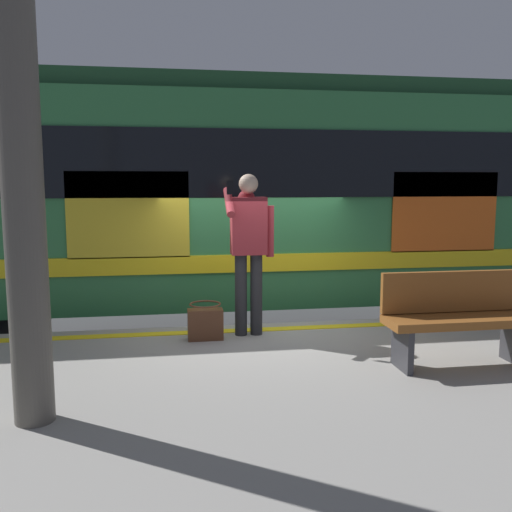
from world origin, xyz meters
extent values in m
plane|color=#3D3D3F|center=(0.00, 0.00, 0.00)|extent=(24.30, 24.30, 0.00)
cube|color=gray|center=(0.00, 2.16, 0.47)|extent=(12.28, 4.32, 0.94)
cube|color=yellow|center=(0.00, 0.30, 0.95)|extent=(12.03, 0.16, 0.01)
cube|color=slate|center=(0.00, -1.38, 0.08)|extent=(15.96, 0.08, 0.16)
cube|color=slate|center=(0.00, -2.82, 0.08)|extent=(15.96, 0.08, 0.16)
cube|color=#2D723F|center=(-0.55, -2.10, 2.43)|extent=(12.52, 2.90, 2.97)
cube|color=#1B4426|center=(-0.55, -2.10, 4.04)|extent=(12.27, 2.66, 0.24)
cube|color=black|center=(-0.55, -0.64, 2.95)|extent=(11.89, 0.03, 0.90)
cube|color=yellow|center=(-0.55, -0.64, 1.62)|extent=(11.89, 0.03, 0.24)
cube|color=#D85919|center=(-2.74, -0.63, 2.29)|extent=(1.56, 0.02, 1.12)
cube|color=gold|center=(1.64, -0.63, 2.29)|extent=(1.56, 0.02, 1.12)
cylinder|color=black|center=(3.51, -3.26, 0.58)|extent=(0.84, 0.12, 0.84)
cylinder|color=black|center=(-4.62, -3.26, 0.58)|extent=(0.84, 0.12, 0.84)
cylinder|color=#262628|center=(0.14, 0.48, 1.42)|extent=(0.14, 0.14, 0.95)
cylinder|color=#262628|center=(0.32, 0.48, 1.42)|extent=(0.14, 0.14, 0.95)
cube|color=maroon|center=(0.23, 0.48, 2.21)|extent=(0.40, 0.24, 0.65)
sphere|color=maroon|center=(0.23, 0.32, 2.52)|extent=(0.20, 0.20, 0.20)
sphere|color=beige|center=(0.23, 0.48, 2.69)|extent=(0.22, 0.22, 0.22)
cylinder|color=maroon|center=(-0.02, 0.48, 2.15)|extent=(0.09, 0.09, 0.59)
cylinder|color=maroon|center=(0.46, 0.56, 2.49)|extent=(0.09, 0.42, 0.33)
cube|color=black|center=(0.46, 0.66, 2.65)|extent=(0.07, 0.02, 0.15)
cube|color=#59331E|center=(0.74, 0.60, 1.12)|extent=(0.40, 0.18, 0.35)
torus|color=#59331E|center=(0.74, 0.60, 1.35)|extent=(0.36, 0.36, 0.02)
cylinder|color=#59544C|center=(2.15, 2.56, 2.86)|extent=(0.29, 0.29, 3.84)
cube|color=brown|center=(-1.62, 1.91, 1.39)|extent=(1.46, 0.44, 0.08)
cube|color=brown|center=(-1.62, 1.72, 1.64)|extent=(1.46, 0.06, 0.40)
cube|color=#333338|center=(-1.03, 1.91, 1.17)|extent=(0.06, 0.40, 0.45)
camera|label=1|loc=(1.15, 6.74, 2.72)|focal=39.12mm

